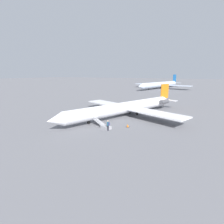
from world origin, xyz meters
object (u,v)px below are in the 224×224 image
(airplane_far_right, at_px, (160,84))
(passenger, at_px, (108,125))
(boarding_stairs, at_px, (104,126))
(airplane_main, at_px, (128,107))

(airplane_far_right, height_order, passenger, airplane_far_right)
(airplane_far_right, distance_m, boarding_stairs, 85.80)
(boarding_stairs, bearing_deg, airplane_far_right, -62.54)
(airplane_far_right, xyz_separation_m, passenger, (86.45, 7.56, -1.50))
(airplane_main, bearing_deg, boarding_stairs, 21.31)
(airplane_main, relative_size, boarding_stairs, 8.08)
(airplane_main, relative_size, airplane_far_right, 0.73)
(airplane_main, distance_m, passenger, 11.36)
(airplane_main, distance_m, boarding_stairs, 10.50)
(boarding_stairs, relative_size, passenger, 2.35)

